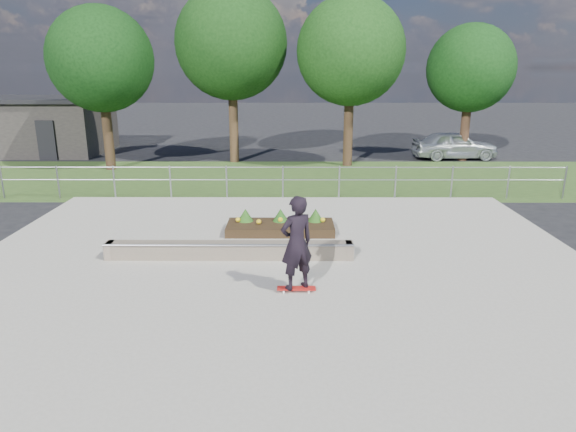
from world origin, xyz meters
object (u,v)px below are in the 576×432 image
object	(u,v)px
planter_bed	(280,225)
parked_car	(454,145)
grind_ledge	(229,250)
skateboarder	(297,243)

from	to	relation	value
planter_bed	parked_car	bearing A→B (deg)	54.92
grind_ledge	skateboarder	size ratio (longest dim) A/B	2.93
planter_bed	parked_car	world-z (taller)	parked_car
grind_ledge	parked_car	distance (m)	17.58
grind_ledge	parked_car	size ratio (longest dim) A/B	1.42
skateboarder	parked_car	xyz separation A→B (m)	(8.30, 16.44, -0.40)
grind_ledge	planter_bed	xyz separation A→B (m)	(1.20, 2.12, -0.02)
grind_ledge	planter_bed	bearing A→B (deg)	60.47
grind_ledge	skateboarder	distance (m)	2.65
planter_bed	grind_ledge	bearing A→B (deg)	-119.53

